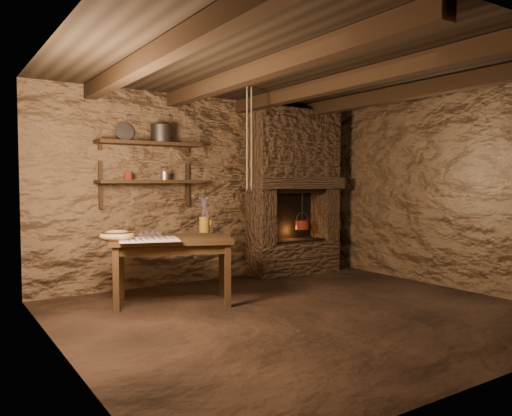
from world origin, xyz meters
TOP-DOWN VIEW (x-y plane):
  - floor at (0.00, 0.00)m, footprint 4.50×4.50m
  - back_wall at (0.00, 2.00)m, footprint 4.50×0.04m
  - front_wall at (0.00, -2.00)m, footprint 4.50×0.04m
  - left_wall at (-2.25, 0.00)m, footprint 0.04×4.00m
  - right_wall at (2.25, 0.00)m, footprint 0.04×4.00m
  - ceiling at (0.00, 0.00)m, footprint 4.50×4.00m
  - beam_far_left at (-1.50, 0.00)m, footprint 0.14×3.95m
  - beam_mid_left at (-0.50, 0.00)m, footprint 0.14×3.95m
  - beam_mid_right at (0.50, 0.00)m, footprint 0.14×3.95m
  - beam_far_right at (1.50, 0.00)m, footprint 0.14×3.95m
  - shelf_lower at (-0.85, 1.84)m, footprint 1.25×0.30m
  - shelf_upper at (-0.85, 1.84)m, footprint 1.25×0.30m
  - hearth at (1.25, 1.77)m, footprint 1.43×0.51m
  - work_table at (-0.90, 1.08)m, footprint 1.42×1.14m
  - linen_cloth at (-1.20, 0.97)m, footprint 0.71×0.63m
  - pewter_cutlery_row at (-1.20, 0.95)m, footprint 0.53×0.33m
  - drinking_glasses at (-1.18, 1.09)m, footprint 0.19×0.06m
  - stoneware_jug at (-0.38, 1.35)m, footprint 0.14×0.13m
  - wooden_bowl at (-1.48, 1.15)m, footprint 0.41×0.41m
  - iron_stockpot at (-0.70, 1.84)m, footprint 0.26×0.26m
  - tin_pan at (-1.13, 1.94)m, footprint 0.23×0.10m
  - small_kettle at (-0.66, 1.84)m, footprint 0.17×0.15m
  - rusty_tin at (-1.12, 1.84)m, footprint 0.11×0.11m
  - red_pot at (1.37, 1.72)m, footprint 0.21×0.20m
  - hanging_ropes at (0.05, 1.05)m, footprint 0.08×0.08m

SIDE VIEW (x-z plane):
  - floor at x=0.00m, z-range 0.00..0.00m
  - work_table at x=-0.90m, z-range 0.03..0.73m
  - red_pot at x=1.37m, z-range 0.43..0.97m
  - linen_cloth at x=-1.20m, z-range 0.71..0.71m
  - pewter_cutlery_row at x=-1.20m, z-range 0.71..0.73m
  - wooden_bowl at x=-1.48m, z-range 0.69..0.81m
  - drinking_glasses at x=-1.18m, z-range 0.71..0.79m
  - stoneware_jug at x=-0.38m, z-range 0.68..1.09m
  - back_wall at x=0.00m, z-range 0.00..2.40m
  - front_wall at x=0.00m, z-range 0.00..2.40m
  - left_wall at x=-2.25m, z-range 0.00..2.40m
  - right_wall at x=2.25m, z-range 0.00..2.40m
  - hearth at x=1.25m, z-range 0.08..2.38m
  - shelf_lower at x=-0.85m, z-range 1.28..1.32m
  - rusty_tin at x=-1.12m, z-range 1.32..1.42m
  - small_kettle at x=-0.66m, z-range 1.29..1.45m
  - shelf_upper at x=-0.85m, z-range 1.73..1.77m
  - hanging_ropes at x=0.05m, z-range 1.20..2.40m
  - iron_stockpot at x=-0.70m, z-range 1.77..1.96m
  - tin_pan at x=-1.13m, z-range 1.77..2.00m
  - beam_far_left at x=-1.50m, z-range 2.23..2.39m
  - beam_mid_left at x=-0.50m, z-range 2.23..2.39m
  - beam_mid_right at x=0.50m, z-range 2.23..2.39m
  - beam_far_right at x=1.50m, z-range 2.23..2.39m
  - ceiling at x=0.00m, z-range 2.38..2.42m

